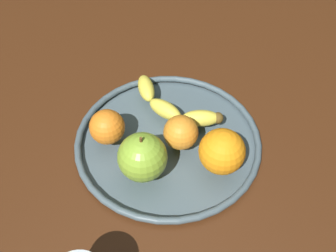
{
  "coord_description": "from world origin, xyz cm",
  "views": [
    {
      "loc": [
        12.79,
        -42.15,
        55.44
      ],
      "look_at": [
        0.0,
        0.0,
        4.8
      ],
      "focal_mm": 41.31,
      "sensor_mm": 36.0,
      "label": 1
    }
  ],
  "objects_px": {
    "apple": "(142,157)",
    "orange_front_right": "(181,132)",
    "fruit_bowl": "(168,140)",
    "orange_center": "(222,151)",
    "banana": "(172,105)",
    "orange_back_left": "(107,127)"
  },
  "relations": [
    {
      "from": "fruit_bowl",
      "to": "orange_center",
      "type": "bearing_deg",
      "value": -18.41
    },
    {
      "from": "fruit_bowl",
      "to": "orange_front_right",
      "type": "height_order",
      "value": "orange_front_right"
    },
    {
      "from": "banana",
      "to": "apple",
      "type": "height_order",
      "value": "apple"
    },
    {
      "from": "fruit_bowl",
      "to": "apple",
      "type": "distance_m",
      "value": 0.1
    },
    {
      "from": "fruit_bowl",
      "to": "orange_front_right",
      "type": "distance_m",
      "value": 0.05
    },
    {
      "from": "orange_back_left",
      "to": "orange_center",
      "type": "relative_size",
      "value": 0.81
    },
    {
      "from": "orange_center",
      "to": "apple",
      "type": "bearing_deg",
      "value": -157.3
    },
    {
      "from": "banana",
      "to": "orange_back_left",
      "type": "height_order",
      "value": "orange_back_left"
    },
    {
      "from": "banana",
      "to": "fruit_bowl",
      "type": "bearing_deg",
      "value": -59.16
    },
    {
      "from": "banana",
      "to": "orange_center",
      "type": "bearing_deg",
      "value": -19.93
    },
    {
      "from": "orange_front_right",
      "to": "fruit_bowl",
      "type": "bearing_deg",
      "value": 162.76
    },
    {
      "from": "apple",
      "to": "orange_center",
      "type": "distance_m",
      "value": 0.13
    },
    {
      "from": "banana",
      "to": "orange_center",
      "type": "distance_m",
      "value": 0.15
    },
    {
      "from": "fruit_bowl",
      "to": "orange_center",
      "type": "distance_m",
      "value": 0.12
    },
    {
      "from": "fruit_bowl",
      "to": "orange_front_right",
      "type": "bearing_deg",
      "value": -17.24
    },
    {
      "from": "apple",
      "to": "orange_center",
      "type": "height_order",
      "value": "apple"
    },
    {
      "from": "orange_back_left",
      "to": "orange_front_right",
      "type": "distance_m",
      "value": 0.13
    },
    {
      "from": "orange_back_left",
      "to": "orange_center",
      "type": "height_order",
      "value": "orange_center"
    },
    {
      "from": "fruit_bowl",
      "to": "apple",
      "type": "bearing_deg",
      "value": -101.66
    },
    {
      "from": "fruit_bowl",
      "to": "banana",
      "type": "bearing_deg",
      "value": 99.97
    },
    {
      "from": "apple",
      "to": "orange_front_right",
      "type": "height_order",
      "value": "apple"
    },
    {
      "from": "apple",
      "to": "orange_center",
      "type": "bearing_deg",
      "value": 22.7
    }
  ]
}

